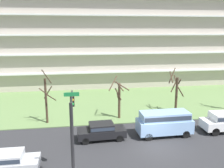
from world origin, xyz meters
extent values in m
plane|color=#2D2D30|center=(0.00, 0.00, 0.00)|extent=(160.00, 160.00, 0.00)
cube|color=#66844C|center=(0.00, 14.00, 0.04)|extent=(80.00, 16.00, 0.08)
cube|color=#B2A899|center=(0.00, 28.55, 9.22)|extent=(48.14, 13.10, 18.44)
cube|color=silver|center=(0.00, 21.55, 3.07)|extent=(46.21, 0.90, 0.24)
cube|color=silver|center=(0.00, 21.55, 6.15)|extent=(46.21, 0.90, 0.24)
cube|color=silver|center=(0.00, 21.55, 9.22)|extent=(46.21, 0.90, 0.24)
cube|color=silver|center=(0.00, 21.55, 12.30)|extent=(46.21, 0.90, 0.24)
cylinder|color=#423023|center=(-9.91, 7.34, 2.49)|extent=(0.24, 0.24, 4.98)
cylinder|color=#423023|center=(-9.66, 6.93, 5.25)|extent=(0.96, 0.63, 1.59)
cylinder|color=#423023|center=(-9.88, 6.76, 3.56)|extent=(1.25, 0.17, 1.15)
cylinder|color=#423023|center=(-9.72, 7.79, 3.37)|extent=(1.02, 0.52, 1.48)
cylinder|color=#423023|center=(-9.29, 7.00, 2.97)|extent=(0.80, 1.35, 1.03)
cylinder|color=#4C3828|center=(-1.91, 7.67, 2.06)|extent=(0.28, 0.28, 4.13)
cylinder|color=#4C3828|center=(-1.94, 7.25, 3.88)|extent=(0.94, 0.19, 1.16)
cylinder|color=#4C3828|center=(-1.76, 6.85, 4.01)|extent=(1.72, 0.43, 1.19)
cylinder|color=#4C3828|center=(-2.54, 8.21, 4.06)|extent=(1.23, 1.41, 1.50)
cylinder|color=#4C3828|center=(-2.13, 7.63, 2.90)|extent=(0.22, 0.57, 0.82)
cylinder|color=#4C3828|center=(-2.09, 7.36, 2.98)|extent=(0.77, 0.52, 1.33)
cylinder|color=#423023|center=(5.38, 8.82, 2.19)|extent=(0.30, 0.30, 4.38)
cylinder|color=#423023|center=(5.68, 8.81, 3.86)|extent=(0.17, 0.70, 0.76)
cylinder|color=#423023|center=(5.10, 8.84, 4.30)|extent=(0.18, 0.67, 0.67)
cylinder|color=#423023|center=(5.12, 9.21, 3.15)|extent=(0.95, 0.69, 1.26)
cylinder|color=#423023|center=(5.68, 8.32, 2.71)|extent=(1.16, 0.76, 1.39)
cylinder|color=#423023|center=(4.93, 9.36, 4.53)|extent=(1.24, 1.08, 1.77)
cylinder|color=#423023|center=(4.66, 8.91, 4.44)|extent=(0.33, 1.55, 1.22)
cube|color=white|center=(7.38, 2.51, 1.60)|extent=(1.83, 1.87, 0.70)
cube|color=#2D3847|center=(7.38, 2.51, 1.60)|extent=(1.79, 1.91, 0.38)
cylinder|color=black|center=(6.37, 1.64, 0.40)|extent=(0.80, 0.23, 0.80)
cylinder|color=black|center=(6.40, 3.42, 0.40)|extent=(0.80, 0.23, 0.80)
cube|color=black|center=(-4.50, 2.50, 0.67)|extent=(4.47, 1.99, 0.70)
cube|color=black|center=(-4.50, 2.50, 1.29)|extent=(2.27, 1.75, 0.55)
cube|color=#2D3847|center=(-4.50, 2.50, 1.29)|extent=(2.23, 1.78, 0.30)
cylinder|color=black|center=(-6.00, 1.64, 0.32)|extent=(0.65, 0.25, 0.64)
cylinder|color=black|center=(-6.07, 3.22, 0.32)|extent=(0.65, 0.25, 0.64)
cylinder|color=black|center=(-2.93, 1.78, 0.32)|extent=(0.65, 0.25, 0.64)
cylinder|color=black|center=(-3.00, 3.36, 0.32)|extent=(0.65, 0.25, 0.64)
cube|color=#B7BABF|center=(-11.65, -2.00, 0.67)|extent=(4.40, 1.81, 0.70)
cube|color=#B7BABF|center=(-11.65, -2.00, 1.29)|extent=(2.20, 1.66, 0.55)
cube|color=#2D3847|center=(-11.65, -2.00, 1.29)|extent=(2.16, 1.70, 0.30)
cylinder|color=black|center=(-10.11, -1.21, 0.32)|extent=(0.64, 0.22, 0.64)
cube|color=#8CB2E0|center=(1.54, 2.50, 0.98)|extent=(5.23, 2.08, 1.25)
cube|color=#8CB2E0|center=(1.54, 2.50, 1.98)|extent=(4.63, 1.91, 0.75)
cube|color=#2D3847|center=(1.54, 2.50, 1.98)|extent=(4.54, 1.95, 0.41)
cylinder|color=black|center=(-0.26, 1.58, 0.36)|extent=(0.72, 0.23, 0.72)
cylinder|color=black|center=(-0.29, 3.36, 0.36)|extent=(0.72, 0.23, 0.72)
cylinder|color=black|center=(3.38, 1.64, 0.36)|extent=(0.72, 0.23, 0.72)
cylinder|color=black|center=(3.35, 3.42, 0.36)|extent=(0.72, 0.23, 0.72)
cylinder|color=black|center=(-6.95, -6.60, 3.19)|extent=(0.18, 0.18, 6.38)
cylinder|color=black|center=(-6.95, -4.59, 5.98)|extent=(0.12, 4.01, 0.12)
cube|color=black|center=(-6.95, -2.89, 5.48)|extent=(0.28, 0.28, 0.90)
sphere|color=red|center=(-6.95, -3.04, 5.78)|extent=(0.20, 0.20, 0.20)
sphere|color=#F2A519|center=(-6.95, -3.04, 5.50)|extent=(0.20, 0.20, 0.20)
sphere|color=green|center=(-6.95, -3.04, 5.22)|extent=(0.20, 0.20, 0.20)
cube|color=#197238|center=(-6.95, -4.39, 6.23)|extent=(0.90, 0.04, 0.24)
camera|label=1|loc=(-6.64, -18.39, 9.88)|focal=39.03mm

